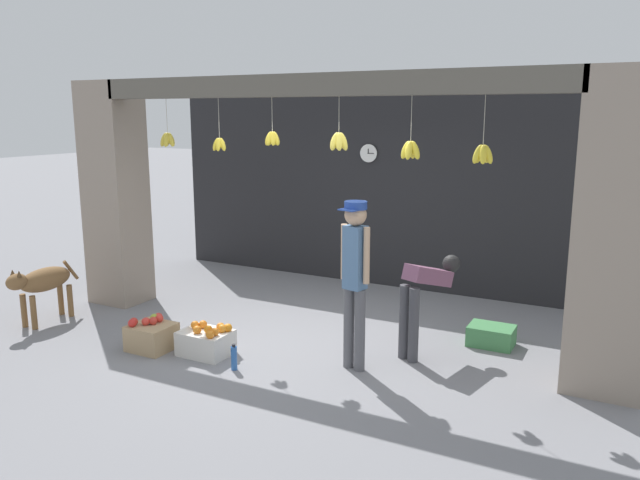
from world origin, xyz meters
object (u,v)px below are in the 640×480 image
at_px(shopkeeper, 355,271).
at_px(worker_stooping, 424,293).
at_px(water_bottle, 234,358).
at_px(fruit_crate_oranges, 206,341).
at_px(wall_clock, 369,153).
at_px(produce_box_green, 491,336).
at_px(fruit_crate_apples, 151,335).
at_px(dog, 42,282).

xyz_separation_m(shopkeeper, worker_stooping, (0.50, 0.69, -0.34)).
bearing_deg(water_bottle, fruit_crate_oranges, 158.87).
xyz_separation_m(water_bottle, wall_clock, (-0.12, 3.69, 1.87)).
bearing_deg(produce_box_green, fruit_crate_apples, -150.52).
distance_m(produce_box_green, water_bottle, 2.91).
bearing_deg(wall_clock, dog, -128.40).
distance_m(fruit_crate_oranges, fruit_crate_apples, 0.66).
height_order(fruit_crate_apples, produce_box_green, fruit_crate_apples).
bearing_deg(produce_box_green, fruit_crate_oranges, -147.27).
height_order(worker_stooping, fruit_crate_oranges, worker_stooping).
bearing_deg(dog, fruit_crate_oranges, 91.44).
distance_m(dog, shopkeeper, 4.10).
distance_m(dog, water_bottle, 2.99).
xyz_separation_m(worker_stooping, fruit_crate_oranges, (-2.09, -1.09, -0.55)).
xyz_separation_m(shopkeeper, wall_clock, (-1.20, 3.09, 0.96)).
height_order(fruit_crate_apples, water_bottle, fruit_crate_apples).
bearing_deg(water_bottle, wall_clock, 91.88).
bearing_deg(wall_clock, fruit_crate_oranges, -96.28).
relative_size(dog, fruit_crate_apples, 2.28).
relative_size(produce_box_green, water_bottle, 1.81).
bearing_deg(produce_box_green, dog, -160.49).
bearing_deg(fruit_crate_apples, water_bottle, -2.02).
bearing_deg(dog, fruit_crate_apples, 87.33).
height_order(shopkeeper, wall_clock, wall_clock).
xyz_separation_m(worker_stooping, water_bottle, (-1.58, -1.29, -0.57)).
height_order(water_bottle, wall_clock, wall_clock).
bearing_deg(water_bottle, shopkeeper, 29.19).
height_order(fruit_crate_oranges, wall_clock, wall_clock).
bearing_deg(water_bottle, worker_stooping, 39.22).
bearing_deg(fruit_crate_apples, fruit_crate_oranges, 13.57).
bearing_deg(shopkeeper, fruit_crate_apples, 26.58).
distance_m(fruit_crate_oranges, produce_box_green, 3.20).
bearing_deg(water_bottle, produce_box_green, 41.38).
height_order(shopkeeper, fruit_crate_oranges, shopkeeper).
relative_size(fruit_crate_oranges, fruit_crate_apples, 1.17).
distance_m(shopkeeper, worker_stooping, 0.92).
bearing_deg(fruit_crate_oranges, dog, -177.78).
height_order(dog, wall_clock, wall_clock).
relative_size(worker_stooping, produce_box_green, 2.12).
height_order(worker_stooping, water_bottle, worker_stooping).
distance_m(produce_box_green, wall_clock, 3.46).
distance_m(worker_stooping, produce_box_green, 1.05).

